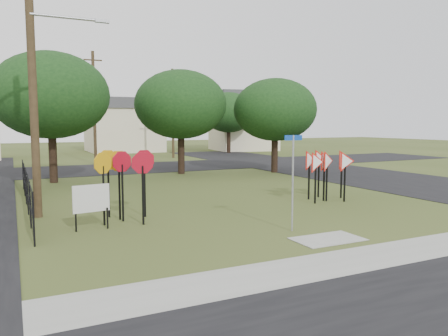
{
  "coord_description": "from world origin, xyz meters",
  "views": [
    {
      "loc": [
        -8.03,
        -12.1,
        3.32
      ],
      "look_at": [
        -0.69,
        3.0,
        1.6
      ],
      "focal_mm": 35.0,
      "sensor_mm": 36.0,
      "label": 1
    }
  ],
  "objects_px": {
    "street_name_sign": "(293,176)",
    "info_board": "(91,200)",
    "stop_sign_cluster": "(123,169)",
    "yield_sign_cluster": "(326,163)"
  },
  "relations": [
    {
      "from": "stop_sign_cluster",
      "to": "yield_sign_cluster",
      "type": "bearing_deg",
      "value": 1.2
    },
    {
      "from": "street_name_sign",
      "to": "stop_sign_cluster",
      "type": "bearing_deg",
      "value": 139.57
    },
    {
      "from": "street_name_sign",
      "to": "yield_sign_cluster",
      "type": "bearing_deg",
      "value": 41.19
    },
    {
      "from": "street_name_sign",
      "to": "info_board",
      "type": "height_order",
      "value": "street_name_sign"
    },
    {
      "from": "yield_sign_cluster",
      "to": "street_name_sign",
      "type": "bearing_deg",
      "value": -138.81
    },
    {
      "from": "street_name_sign",
      "to": "stop_sign_cluster",
      "type": "relative_size",
      "value": 1.23
    },
    {
      "from": "stop_sign_cluster",
      "to": "info_board",
      "type": "distance_m",
      "value": 1.72
    },
    {
      "from": "stop_sign_cluster",
      "to": "yield_sign_cluster",
      "type": "distance_m",
      "value": 8.79
    },
    {
      "from": "street_name_sign",
      "to": "yield_sign_cluster",
      "type": "distance_m",
      "value": 5.9
    },
    {
      "from": "yield_sign_cluster",
      "to": "info_board",
      "type": "relative_size",
      "value": 1.94
    }
  ]
}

